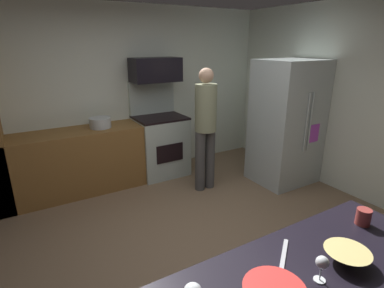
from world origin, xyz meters
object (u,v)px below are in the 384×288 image
Objects in this scene: wine_glass_extra at (322,264)px; stock_pot at (100,123)px; mixing_bowl_large at (346,256)px; refrigerator at (286,123)px; mug_coffee at (363,217)px; microwave at (155,70)px; oven_range at (160,143)px; person_cook at (206,124)px.

stock_pot is (-0.19, 3.50, -0.03)m from wine_glass_extra.
mixing_bowl_large is 0.82× the size of stock_pot.
mug_coffee is at bearing -126.61° from refrigerator.
mixing_bowl_large is 1.70× the size of wine_glass_extra.
mixing_bowl_large is 0.25m from wine_glass_extra.
microwave is at bearing 4.99° from stock_pot.
mixing_bowl_large is 2.23× the size of mug_coffee.
person_cook is (0.32, -0.83, 0.47)m from oven_range.
wine_glass_extra is at bearing -86.85° from stock_pot.
mixing_bowl_large is at bearing -131.26° from refrigerator.
wine_glass_extra is (-0.72, -3.49, 0.49)m from oven_range.
stock_pot is (-0.43, 3.48, 0.04)m from mixing_bowl_large.
microwave reaches higher than person_cook.
refrigerator is 12.71× the size of wine_glass_extra.
oven_range is 2.00× the size of microwave.
refrigerator is 2.72m from stock_pot.
oven_range is 0.85× the size of person_cook.
microwave reaches higher than mug_coffee.
microwave is 0.41× the size of refrigerator.
refrigerator is (1.53, -1.18, 0.40)m from oven_range.
mug_coffee is 0.37× the size of stock_pot.
microwave is 1.15m from stock_pot.
microwave is 0.43× the size of person_cook.
person_cook is at bearing 81.60° from mug_coffee.
stock_pot is (-2.44, 1.19, 0.06)m from refrigerator.
oven_range is at bearing -0.42° from stock_pot.
refrigerator reaches higher than wine_glass_extra.
refrigerator is at bearing -39.81° from microwave.
microwave is at bearing 90.00° from oven_range.
wine_glass_extra is at bearing -111.34° from person_cook.
person_cook is 2.85m from wine_glass_extra.
refrigerator reaches higher than mixing_bowl_large.
microwave reaches higher than refrigerator.
person_cook is 15.84× the size of mug_coffee.
oven_range is 1.97m from refrigerator.
person_cook reaches higher than oven_range.
refrigerator is 3.22m from wine_glass_extra.
microwave is 6.75× the size of mug_coffee.
stock_pot reaches higher than mixing_bowl_large.
wine_glass_extra is at bearing -101.43° from microwave.
stock_pot is at bearing 93.15° from wine_glass_extra.
wine_glass_extra is (-1.04, -2.66, 0.03)m from person_cook.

